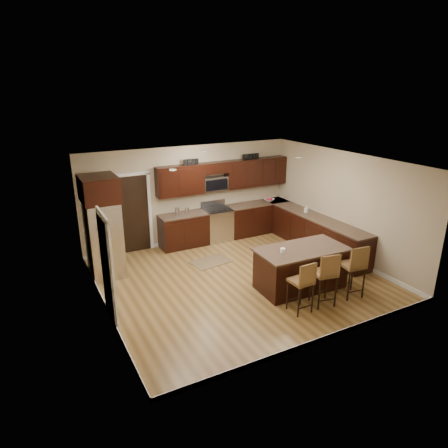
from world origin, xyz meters
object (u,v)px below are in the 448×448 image
stool_mid (326,273)px  refrigerator (103,226)px  range (217,224)px  island (300,269)px  stool_left (303,281)px  stool_right (355,265)px

stool_mid → refrigerator: 4.99m
refrigerator → range: bearing=13.4°
island → stool_left: 1.07m
stool_left → island: bearing=51.7°
island → stool_right: stool_right is taller
refrigerator → island: bearing=-36.2°
stool_mid → stool_right: size_ratio=0.99×
range → refrigerator: 3.47m
stool_mid → range: bearing=104.0°
range → stool_mid: (0.24, -4.26, 0.24)m
stool_mid → refrigerator: bearing=146.3°
stool_left → refrigerator: size_ratio=0.46×
stool_left → stool_right: (1.31, -0.00, 0.06)m
stool_left → stool_mid: (0.56, -0.00, 0.04)m
stool_mid → stool_right: 0.75m
stool_left → stool_right: stool_right is taller
island → refrigerator: bearing=146.1°
island → stool_left: bearing=-123.9°
island → range: bearing=97.2°
island → stool_left: size_ratio=1.86×
range → stool_mid: stool_mid is taller
stool_left → refrigerator: refrigerator is taller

